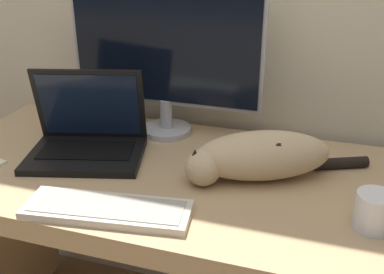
{
  "coord_description": "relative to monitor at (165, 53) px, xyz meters",
  "views": [
    {
      "loc": [
        0.42,
        -0.71,
        1.37
      ],
      "look_at": [
        0.1,
        0.31,
        0.89
      ],
      "focal_mm": 42.0,
      "sensor_mm": 36.0,
      "label": 1
    }
  ],
  "objects": [
    {
      "name": "desk",
      "position": [
        0.08,
        -0.24,
        -0.44
      ],
      "size": [
        1.38,
        0.68,
        0.76
      ],
      "color": "tan",
      "rests_on": "ground_plane"
    },
    {
      "name": "monitor",
      "position": [
        0.0,
        0.0,
        0.0
      ],
      "size": [
        0.63,
        0.16,
        0.49
      ],
      "color": "#B2B2B7",
      "rests_on": "desk"
    },
    {
      "name": "laptop",
      "position": [
        -0.17,
        -0.22,
        -0.22
      ],
      "size": [
        0.39,
        0.32,
        0.25
      ],
      "rotation": [
        0.0,
        0.0,
        0.26
      ],
      "color": "black",
      "rests_on": "desk"
    },
    {
      "name": "external_keyboard",
      "position": [
        0.03,
        -0.5,
        -0.26
      ],
      "size": [
        0.41,
        0.18,
        0.02
      ],
      "rotation": [
        0.0,
        0.0,
        0.14
      ],
      "color": "beige",
      "rests_on": "desk"
    },
    {
      "name": "cat",
      "position": [
        0.35,
        -0.21,
        -0.2
      ],
      "size": [
        0.48,
        0.31,
        0.13
      ],
      "rotation": [
        0.0,
        0.0,
        0.42
      ],
      "color": "#D1B284",
      "rests_on": "desk"
    },
    {
      "name": "coffee_mug",
      "position": [
        0.63,
        -0.37,
        -0.23
      ],
      "size": [
        0.09,
        0.09,
        0.09
      ],
      "color": "white",
      "rests_on": "desk"
    }
  ]
}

